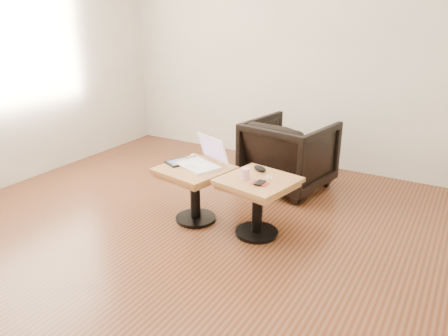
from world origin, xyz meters
The scene contains 11 objects.
room_shell centered at (0.00, 0.00, 1.35)m, with size 4.52×4.52×2.71m.
side_table_left centered at (-0.13, 0.34, 0.37)m, with size 0.63×0.63×0.49m.
side_table_right centered at (0.44, 0.38, 0.37)m, with size 0.63×0.63×0.49m.
laptop centered at (-0.10, 0.42, 0.54)m, with size 0.45×0.43×0.24m.
tablet centered at (-0.30, 0.37, 0.49)m, with size 0.25×0.27×0.02m.
charging_adapter centered at (-0.30, 0.57, 0.50)m, with size 0.04×0.04×0.02m, color white.
glasses_case centered at (0.38, 0.54, 0.51)m, with size 0.14×0.06×0.04m, color black.
striped_cup centered at (0.36, 0.32, 0.53)m, with size 0.07×0.07×0.09m, color #E65891.
earbuds_tangle centered at (0.51, 0.44, 0.49)m, with size 0.07×0.06×0.01m.
phone_on_sleeve centered at (0.50, 0.29, 0.49)m, with size 0.13×0.11×0.02m.
armchair centered at (0.27, 1.43, 0.36)m, with size 0.76×0.78×0.71m, color black.
Camera 1 is at (1.81, -2.50, 1.74)m, focal length 35.00 mm.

